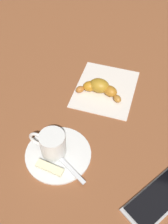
{
  "coord_description": "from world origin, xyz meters",
  "views": [
    {
      "loc": [
        -0.42,
        -0.13,
        0.54
      ],
      "look_at": [
        -0.01,
        0.01,
        0.03
      ],
      "focal_mm": 44.46,
      "sensor_mm": 36.0,
      "label": 1
    }
  ],
  "objects_px": {
    "napkin": "(105,89)",
    "croissant": "(100,88)",
    "espresso_cup": "(52,144)",
    "saucer": "(58,154)",
    "teaspoon": "(56,154)",
    "cell_phone": "(158,199)",
    "sugar_packet": "(50,168)"
  },
  "relations": [
    {
      "from": "saucer",
      "to": "croissant",
      "type": "xyz_separation_m",
      "value": [
        0.22,
        -0.03,
        0.01
      ]
    },
    {
      "from": "saucer",
      "to": "croissant",
      "type": "relative_size",
      "value": 1.12
    },
    {
      "from": "saucer",
      "to": "sugar_packet",
      "type": "height_order",
      "value": "sugar_packet"
    },
    {
      "from": "saucer",
      "to": "croissant",
      "type": "distance_m",
      "value": 0.22
    },
    {
      "from": "teaspoon",
      "to": "cell_phone",
      "type": "bearing_deg",
      "value": -96.75
    },
    {
      "from": "croissant",
      "to": "cell_phone",
      "type": "distance_m",
      "value": 0.32
    },
    {
      "from": "saucer",
      "to": "cell_phone",
      "type": "height_order",
      "value": "same"
    },
    {
      "from": "saucer",
      "to": "espresso_cup",
      "type": "relative_size",
      "value": 1.75
    },
    {
      "from": "saucer",
      "to": "sugar_packet",
      "type": "xyz_separation_m",
      "value": [
        -0.04,
        0.0,
        0.01
      ]
    },
    {
      "from": "napkin",
      "to": "croissant",
      "type": "relative_size",
      "value": 1.4
    },
    {
      "from": "napkin",
      "to": "sugar_packet",
      "type": "bearing_deg",
      "value": 170.61
    },
    {
      "from": "saucer",
      "to": "napkin",
      "type": "xyz_separation_m",
      "value": [
        0.23,
        -0.04,
        -0.0
      ]
    },
    {
      "from": "cell_phone",
      "to": "napkin",
      "type": "bearing_deg",
      "value": 34.79
    },
    {
      "from": "napkin",
      "to": "croissant",
      "type": "height_order",
      "value": "croissant"
    },
    {
      "from": "espresso_cup",
      "to": "sugar_packet",
      "type": "height_order",
      "value": "espresso_cup"
    },
    {
      "from": "croissant",
      "to": "napkin",
      "type": "bearing_deg",
      "value": -28.68
    },
    {
      "from": "sugar_packet",
      "to": "croissant",
      "type": "height_order",
      "value": "croissant"
    },
    {
      "from": "teaspoon",
      "to": "sugar_packet",
      "type": "distance_m",
      "value": 0.04
    },
    {
      "from": "espresso_cup",
      "to": "croissant",
      "type": "xyz_separation_m",
      "value": [
        0.21,
        -0.05,
        -0.02
      ]
    },
    {
      "from": "napkin",
      "to": "cell_phone",
      "type": "height_order",
      "value": "cell_phone"
    },
    {
      "from": "sugar_packet",
      "to": "teaspoon",
      "type": "bearing_deg",
      "value": 96.58
    },
    {
      "from": "teaspoon",
      "to": "sugar_packet",
      "type": "xyz_separation_m",
      "value": [
        -0.04,
        -0.0,
        0.0
      ]
    },
    {
      "from": "saucer",
      "to": "napkin",
      "type": "relative_size",
      "value": 0.8
    },
    {
      "from": "saucer",
      "to": "teaspoon",
      "type": "distance_m",
      "value": 0.01
    },
    {
      "from": "saucer",
      "to": "espresso_cup",
      "type": "distance_m",
      "value": 0.04
    },
    {
      "from": "espresso_cup",
      "to": "sugar_packet",
      "type": "bearing_deg",
      "value": -166.26
    },
    {
      "from": "saucer",
      "to": "cell_phone",
      "type": "distance_m",
      "value": 0.23
    },
    {
      "from": "saucer",
      "to": "croissant",
      "type": "bearing_deg",
      "value": -9.06
    },
    {
      "from": "espresso_cup",
      "to": "teaspoon",
      "type": "relative_size",
      "value": 0.65
    },
    {
      "from": "croissant",
      "to": "cell_phone",
      "type": "height_order",
      "value": "croissant"
    },
    {
      "from": "espresso_cup",
      "to": "saucer",
      "type": "bearing_deg",
      "value": -93.8
    },
    {
      "from": "sugar_packet",
      "to": "cell_phone",
      "type": "height_order",
      "value": "sugar_packet"
    }
  ]
}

